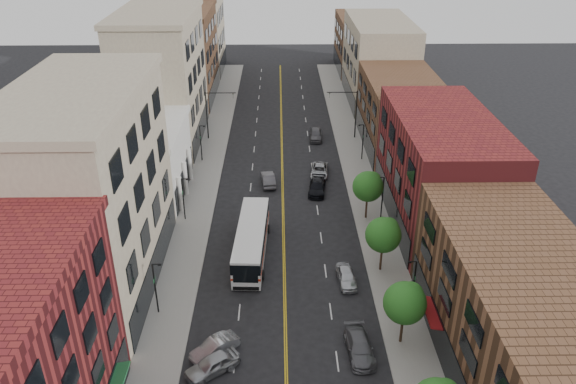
{
  "coord_description": "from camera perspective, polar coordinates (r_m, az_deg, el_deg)",
  "views": [
    {
      "loc": [
        -0.41,
        -30.54,
        31.94
      ],
      "look_at": [
        0.49,
        21.02,
        5.0
      ],
      "focal_mm": 35.0,
      "sensor_mm": 36.0,
      "label": 1
    }
  ],
  "objects": [
    {
      "name": "bldg_r_far_b",
      "position": [
        101.22,
        9.18,
        12.98
      ],
      "size": [
        10.0,
        22.0,
        14.0
      ],
      "primitive_type": "cube",
      "color": "gray",
      "rests_on": "ground"
    },
    {
      "name": "signal_mast_right",
      "position": [
        83.83,
        6.45,
        8.41
      ],
      "size": [
        4.49,
        0.18,
        7.2
      ],
      "color": "black",
      "rests_on": "sidewalk_right"
    },
    {
      "name": "bldg_l_far_a",
      "position": [
        83.49,
        -12.65,
        10.97
      ],
      "size": [
        10.0,
        20.0,
        18.0
      ],
      "primitive_type": "cube",
      "color": "gray",
      "rests_on": "ground"
    },
    {
      "name": "lamp_l_1",
      "position": [
        49.35,
        -13.3,
        -9.23
      ],
      "size": [
        0.81,
        0.55,
        5.05
      ],
      "color": "black",
      "rests_on": "sidewalk_left"
    },
    {
      "name": "lamp_r_1",
      "position": [
        49.54,
        12.62,
        -8.99
      ],
      "size": [
        0.81,
        0.55,
        5.05
      ],
      "color": "black",
      "rests_on": "sidewalk_right"
    },
    {
      "name": "bldg_r_mid",
      "position": [
        62.86,
        15.19,
        2.19
      ],
      "size": [
        10.0,
        22.0,
        12.0
      ],
      "primitive_type": "cube",
      "color": "maroon",
      "rests_on": "ground"
    },
    {
      "name": "car_lane_c",
      "position": [
        84.39,
        2.85,
        5.88
      ],
      "size": [
        2.05,
        4.66,
        1.56
      ],
      "primitive_type": "imported",
      "rotation": [
        0.0,
        0.0,
        -0.04
      ],
      "color": "#4F4E53",
      "rests_on": "ground"
    },
    {
      "name": "bldg_r_far_c",
      "position": [
        120.76,
        7.57,
        14.71
      ],
      "size": [
        10.0,
        18.0,
        11.0
      ],
      "primitive_type": "cube",
      "color": "brown",
      "rests_on": "ground"
    },
    {
      "name": "bldg_r_near",
      "position": [
        44.29,
        22.97,
        -12.52
      ],
      "size": [
        10.0,
        26.0,
        10.0
      ],
      "primitive_type": "cube",
      "color": "brown",
      "rests_on": "ground"
    },
    {
      "name": "lamp_r_2",
      "position": [
        62.79,
        9.54,
        -0.31
      ],
      "size": [
        0.81,
        0.55,
        5.05
      ],
      "color": "black",
      "rests_on": "sidewalk_right"
    },
    {
      "name": "tree_r_3",
      "position": [
        62.07,
        8.2,
        0.66
      ],
      "size": [
        3.4,
        3.4,
        5.59
      ],
      "color": "black",
      "rests_on": "sidewalk_right"
    },
    {
      "name": "car_lane_a",
      "position": [
        68.72,
        2.98,
        0.5
      ],
      "size": [
        2.58,
        5.06,
        1.41
      ],
      "primitive_type": "imported",
      "rotation": [
        0.0,
        0.0,
        -0.13
      ],
      "color": "black",
      "rests_on": "ground"
    },
    {
      "name": "tree_r_1",
      "position": [
        45.47,
        11.88,
        -10.84
      ],
      "size": [
        3.4,
        3.4,
        5.59
      ],
      "color": "black",
      "rests_on": "sidewalk_right"
    },
    {
      "name": "lamp_l_2",
      "position": [
        62.65,
        -10.57,
        -0.47
      ],
      "size": [
        0.81,
        0.55,
        5.05
      ],
      "color": "black",
      "rests_on": "sidewalk_left"
    },
    {
      "name": "lamp_r_3",
      "position": [
        77.1,
        7.58,
        5.26
      ],
      "size": [
        0.81,
        0.55,
        5.05
      ],
      "color": "black",
      "rests_on": "sidewalk_right"
    },
    {
      "name": "bldg_l_far_b",
      "position": [
        102.87,
        -10.54,
        13.39
      ],
      "size": [
        10.0,
        20.0,
        15.0
      ],
      "primitive_type": "cube",
      "color": "brown",
      "rests_on": "ground"
    },
    {
      "name": "car_angle_b",
      "position": [
        46.14,
        -7.46,
        -15.39
      ],
      "size": [
        4.03,
        3.67,
        1.34
      ],
      "primitive_type": "imported",
      "rotation": [
        0.0,
        0.0,
        -0.88
      ],
      "color": "#B8BCC1",
      "rests_on": "ground"
    },
    {
      "name": "sidewalk_right",
      "position": [
        73.62,
        7.24,
        1.7
      ],
      "size": [
        4.0,
        110.0,
        0.15
      ],
      "primitive_type": "cube",
      "color": "gray",
      "rests_on": "ground"
    },
    {
      "name": "car_lane_b",
      "position": [
        73.06,
        3.22,
        2.2
      ],
      "size": [
        2.75,
        5.03,
        1.34
      ],
      "primitive_type": "imported",
      "rotation": [
        0.0,
        0.0,
        -0.11
      ],
      "color": "#A6A9AD",
      "rests_on": "ground"
    },
    {
      "name": "car_parked_mid",
      "position": [
        46.11,
        7.27,
        -15.35
      ],
      "size": [
        2.33,
        4.94,
        1.39
      ],
      "primitive_type": "imported",
      "rotation": [
        0.0,
        0.0,
        0.08
      ],
      "color": "#545459",
      "rests_on": "ground"
    },
    {
      "name": "bldg_l_redbrick",
      "position": [
        38.72,
        -27.24,
        -16.32
      ],
      "size": [
        10.0,
        16.0,
        14.0
      ],
      "primitive_type": "cube",
      "color": "maroon",
      "rests_on": "ground"
    },
    {
      "name": "tree_r_2",
      "position": [
        53.48,
        9.74,
        -4.2
      ],
      "size": [
        3.4,
        3.4,
        5.59
      ],
      "color": "black",
      "rests_on": "sidewalk_right"
    },
    {
      "name": "lamp_l_3",
      "position": [
        76.98,
        -8.83,
        5.14
      ],
      "size": [
        0.81,
        0.55,
        5.05
      ],
      "color": "black",
      "rests_on": "sidewalk_left"
    },
    {
      "name": "car_parked_far",
      "position": [
        53.24,
        5.96,
        -8.54
      ],
      "size": [
        1.94,
        4.14,
        1.37
      ],
      "primitive_type": "imported",
      "rotation": [
        0.0,
        0.0,
        0.08
      ],
      "color": "#BABCC2",
      "rests_on": "ground"
    },
    {
      "name": "signal_mast_left",
      "position": [
        83.73,
        -7.78,
        8.3
      ],
      "size": [
        4.49,
        0.18,
        7.2
      ],
      "color": "black",
      "rests_on": "sidewalk_left"
    },
    {
      "name": "city_bus",
      "position": [
        56.3,
        -3.73,
        -4.76
      ],
      "size": [
        3.47,
        12.65,
        3.22
      ],
      "rotation": [
        0.0,
        0.0,
        -0.05
      ],
      "color": "silver",
      "rests_on": "ground"
    },
    {
      "name": "sidewalk_left",
      "position": [
        73.51,
        -8.4,
        1.58
      ],
      "size": [
        4.0,
        110.0,
        0.15
      ],
      "primitive_type": "cube",
      "color": "gray",
      "rests_on": "ground"
    },
    {
      "name": "bldg_l_tanoffice",
      "position": [
        51.94,
        -19.51,
        -0.34
      ],
      "size": [
        10.0,
        22.0,
        18.0
      ],
      "primitive_type": "cube",
      "color": "gray",
      "rests_on": "ground"
    },
    {
      "name": "ground",
      "position": [
        44.19,
        -0.17,
        -18.7
      ],
      "size": [
        220.0,
        220.0,
        0.0
      ],
      "primitive_type": "plane",
      "color": "black",
      "rests_on": "ground"
    },
    {
      "name": "bldg_r_far_a",
      "position": [
        82.07,
        11.42,
        7.87
      ],
      "size": [
        10.0,
        20.0,
        10.0
      ],
      "primitive_type": "cube",
      "color": "brown",
      "rests_on": "ground"
    },
    {
      "name": "car_angle_a",
      "position": [
        44.7,
        -7.71,
        -17.01
      ],
      "size": [
        4.53,
        3.95,
        1.47
      ],
      "primitive_type": "imported",
      "rotation": [
        0.0,
        0.0,
        -0.94
      ],
      "color": "#A1A4A9",
      "rests_on": "ground"
    },
    {
      "name": "bldg_l_white",
      "position": [
        69.59,
        -14.72,
        2.96
      ],
      "size": [
        10.0,
        14.0,
        8.0
      ],
      "primitive_type": "cube",
      "color": "silver",
      "rests_on": "ground"
    },
    {
      "name": "bldg_l_far_c",
      "position": [
        119.74,
        -9.34,
        16.68
      ],
      "size": [
        10.0,
        16.0,
        20.0
      ],
      "primitive_type": "cube",
      "color": "gray",
      "rests_on": "ground"
    },
    {
      "name": "car_lane_behind",
      "position": [
        70.57,
        -2.02,
        1.32
      ],
      "size": [
        2.06,
        4.6,
        1.47
      ],
      "primitive_type": "imported",
      "rotation": [
        0.0,
        0.0,
        3.26
      ],
      "color": "#4D4C51",
      "rests_on": "ground"
    }
  ]
}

